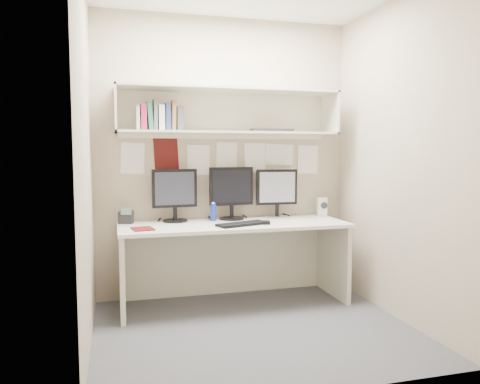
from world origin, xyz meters
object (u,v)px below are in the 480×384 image
object	(u,v)px
desk	(234,263)
monitor_left	(175,193)
monitor_right	(277,191)
monitor_center	(231,191)
speaker	(322,207)
maroon_notebook	(143,229)
keyboard	(242,224)
desk_phone	(126,217)

from	to	relation	value
desk	monitor_left	size ratio (longest dim) A/B	4.23
desk	monitor_right	bearing A→B (deg)	24.52
monitor_center	monitor_left	bearing A→B (deg)	175.80
speaker	maroon_notebook	world-z (taller)	speaker
monitor_right	desk	bearing A→B (deg)	-152.03
desk	monitor_left	xyz separation A→B (m)	(-0.49, 0.22, 0.62)
desk	keyboard	size ratio (longest dim) A/B	4.40
desk	desk_phone	bearing A→B (deg)	166.71
maroon_notebook	monitor_right	bearing A→B (deg)	7.64
monitor_left	desk_phone	size ratio (longest dim) A/B	3.29
keyboard	speaker	distance (m)	0.97
desk_phone	monitor_left	bearing A→B (deg)	13.24
monitor_right	desk_phone	distance (m)	1.42
keyboard	desk_phone	bearing A→B (deg)	139.91
desk_phone	desk	bearing A→B (deg)	-0.26
speaker	monitor_right	bearing A→B (deg)	-166.80
monitor_left	monitor_center	xyz separation A→B (m)	(0.53, -0.00, 0.01)
monitor_center	maroon_notebook	distance (m)	0.95
desk	maroon_notebook	xyz separation A→B (m)	(-0.80, -0.15, 0.37)
maroon_notebook	desk_phone	size ratio (longest dim) A/B	1.40
desk	speaker	distance (m)	1.06
monitor_left	monitor_right	xyz separation A→B (m)	(0.97, 0.00, -0.01)
keyboard	monitor_center	bearing A→B (deg)	71.58
monitor_center	speaker	xyz separation A→B (m)	(0.91, -0.02, -0.17)
monitor_right	desk_phone	xyz separation A→B (m)	(-1.40, -0.00, -0.20)
keyboard	speaker	size ratio (longest dim) A/B	2.48
monitor_left	speaker	xyz separation A→B (m)	(1.43, -0.02, -0.17)
monitor_right	speaker	world-z (taller)	monitor_right
desk	keyboard	xyz separation A→B (m)	(0.04, -0.15, 0.37)
keyboard	speaker	world-z (taller)	speaker
keyboard	maroon_notebook	world-z (taller)	keyboard
desk	monitor_right	world-z (taller)	monitor_right
monitor_left	monitor_center	distance (m)	0.53
speaker	desk_phone	world-z (taller)	speaker
monitor_center	speaker	size ratio (longest dim) A/B	2.65
monitor_left	desk_phone	distance (m)	0.47
desk	speaker	xyz separation A→B (m)	(0.94, 0.20, 0.46)
monitor_left	monitor_center	world-z (taller)	monitor_center
monitor_left	maroon_notebook	size ratio (longest dim) A/B	2.36
monitor_right	desk_phone	bearing A→B (deg)	-176.48
desk_phone	speaker	bearing A→B (deg)	12.38
monitor_right	keyboard	size ratio (longest dim) A/B	1.01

